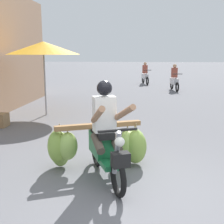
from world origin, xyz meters
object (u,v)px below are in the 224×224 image
motorbike_main_loaded (105,143)px  motorbike_distant_ahead_left (145,75)px  motorbike_distant_ahead_right (174,80)px  market_umbrella_near_shop (43,48)px

motorbike_main_loaded → motorbike_distant_ahead_left: size_ratio=1.15×
motorbike_distant_ahead_right → motorbike_main_loaded: bearing=-102.2°
motorbike_main_loaded → market_umbrella_near_shop: bearing=119.0°
motorbike_distant_ahead_left → market_umbrella_near_shop: (-3.35, -9.89, 1.56)m
motorbike_distant_ahead_left → market_umbrella_near_shop: market_umbrella_near_shop is taller
motorbike_main_loaded → market_umbrella_near_shop: market_umbrella_near_shop is taller
motorbike_distant_ahead_right → market_umbrella_near_shop: market_umbrella_near_shop is taller
market_umbrella_near_shop → motorbike_main_loaded: bearing=-61.0°
motorbike_distant_ahead_right → market_umbrella_near_shop: size_ratio=0.69×
motorbike_distant_ahead_left → motorbike_distant_ahead_right: 3.51m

